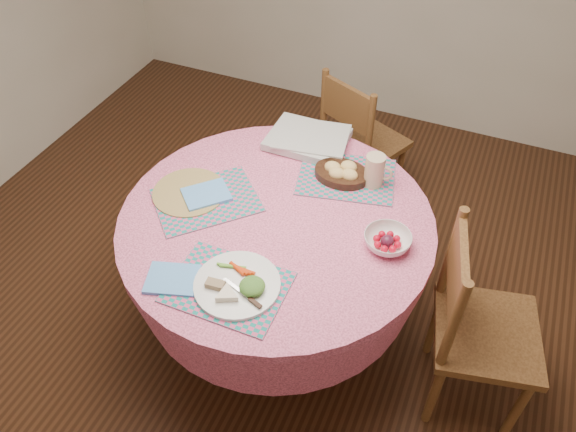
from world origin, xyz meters
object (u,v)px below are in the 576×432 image
dinner_plate (238,285)px  fruit_bowl (387,241)px  bread_bowl (342,172)px  dining_table (277,251)px  wicker_trivet (189,192)px  chair_back (359,140)px  chair_right (476,325)px  latte_mug (375,171)px

dinner_plate → fruit_bowl: bearing=43.5°
bread_bowl → fruit_bowl: size_ratio=1.04×
dining_table → wicker_trivet: size_ratio=4.13×
fruit_bowl → chair_back: bearing=112.0°
chair_right → dining_table: bearing=79.3°
fruit_bowl → chair_right: bearing=-0.5°
chair_back → dinner_plate: bearing=114.1°
dining_table → bread_bowl: (0.15, 0.32, 0.23)m
dinner_plate → latte_mug: 0.76m
chair_right → bread_bowl: (-0.67, 0.30, 0.31)m
latte_mug → fruit_bowl: size_ratio=0.63×
chair_right → bread_bowl: chair_right is taller
wicker_trivet → bread_bowl: bearing=31.7°
chair_back → bread_bowl: size_ratio=3.69×
chair_back → fruit_bowl: 1.12m
dining_table → chair_back: size_ratio=1.46×
wicker_trivet → bread_bowl: 0.63m
chair_back → latte_mug: bearing=135.2°
dining_table → bread_bowl: size_ratio=5.39×
chair_right → wicker_trivet: chair_right is taller
fruit_bowl → latte_mug: bearing=115.1°
dining_table → fruit_bowl: 0.49m
dining_table → dinner_plate: dinner_plate is taller
wicker_trivet → fruit_bowl: (0.82, 0.03, 0.02)m
chair_right → dinner_plate: bearing=103.7°
wicker_trivet → bread_bowl: (0.54, 0.33, 0.03)m
bread_bowl → fruit_bowl: bread_bowl is taller
dinner_plate → fruit_bowl: size_ratio=1.36×
dinner_plate → dining_table: bearing=93.2°
latte_mug → wicker_trivet: bearing=-152.8°
chair_right → fruit_bowl: bearing=77.3°
bread_bowl → wicker_trivet: bearing=-148.3°
wicker_trivet → fruit_bowl: fruit_bowl is taller
bread_bowl → latte_mug: (0.14, 0.01, 0.04)m
chair_right → chair_back: (-0.79, 1.00, -0.03)m
chair_right → chair_back: 1.27m
chair_back → fruit_bowl: (0.40, -0.99, 0.33)m
latte_mug → chair_right: bearing=-30.4°
wicker_trivet → bread_bowl: bread_bowl is taller
chair_right → dinner_plate: size_ratio=3.00×
dinner_plate → fruit_bowl: dinner_plate is taller
dinner_plate → fruit_bowl: 0.57m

